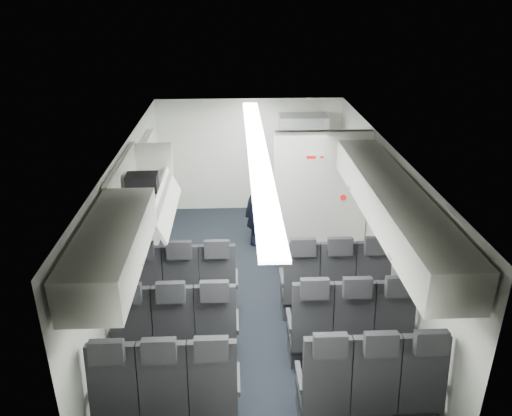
{
  "coord_description": "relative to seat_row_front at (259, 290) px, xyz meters",
  "views": [
    {
      "loc": [
        -0.29,
        -5.98,
        4.0
      ],
      "look_at": [
        0.0,
        0.4,
        1.15
      ],
      "focal_mm": 35.0,
      "sensor_mm": 36.0,
      "label": 1
    }
  ],
  "objects": [
    {
      "name": "seat_row_rear",
      "position": [
        0.0,
        -1.8,
        0.0
      ],
      "size": [
        3.33,
        0.56,
        1.24
      ],
      "color": "black",
      "rests_on": "cabin_shell"
    },
    {
      "name": "papers",
      "position": [
        0.29,
        2.09,
        0.61
      ],
      "size": [
        0.19,
        0.05,
        0.13
      ],
      "primitive_type": "cube",
      "rotation": [
        0.0,
        0.0,
        -0.2
      ],
      "color": "white",
      "rests_on": "flight_attendant"
    },
    {
      "name": "overhead_bin_right_rear",
      "position": [
        1.4,
        -1.47,
        1.46
      ],
      "size": [
        0.53,
        1.8,
        0.4
      ],
      "color": "silver",
      "rests_on": "cabin_shell"
    },
    {
      "name": "bulkhead_partition",
      "position": [
        0.98,
        1.33,
        0.67
      ],
      "size": [
        1.4,
        0.15,
        2.13
      ],
      "color": "silver",
      "rests_on": "cabin_shell"
    },
    {
      "name": "overhead_bin_right_front",
      "position": [
        1.4,
        0.28,
        1.46
      ],
      "size": [
        0.53,
        1.7,
        0.4
      ],
      "color": "silver",
      "rests_on": "cabin_shell"
    },
    {
      "name": "flight_attendant",
      "position": [
        0.1,
        2.14,
        0.47
      ],
      "size": [
        0.62,
        0.74,
        1.75
      ],
      "primitive_type": "imported",
      "rotation": [
        0.0,
        0.0,
        1.21
      ],
      "color": "black",
      "rests_on": "ground"
    },
    {
      "name": "seat_row_mid",
      "position": [
        0.0,
        -0.9,
        0.0
      ],
      "size": [
        3.33,
        0.56,
        1.24
      ],
      "color": "black",
      "rests_on": "cabin_shell"
    },
    {
      "name": "boarding_door",
      "position": [
        -1.64,
        2.09,
        0.55
      ],
      "size": [
        0.12,
        1.27,
        1.86
      ],
      "color": "silver",
      "rests_on": "cabin_shell"
    },
    {
      "name": "overhead_bin_left_front_open",
      "position": [
        -1.44,
        0.28,
        1.33
      ],
      "size": [
        0.64,
        1.7,
        0.72
      ],
      "color": "#9E9E93",
      "rests_on": "cabin_shell"
    },
    {
      "name": "seat_row_front",
      "position": [
        0.0,
        0.0,
        0.0
      ],
      "size": [
        3.33,
        0.56,
        1.24
      ],
      "color": "black",
      "rests_on": "cabin_shell"
    },
    {
      "name": "overhead_bin_left_rear",
      "position": [
        -1.4,
        -1.47,
        1.46
      ],
      "size": [
        0.53,
        1.8,
        0.4
      ],
      "color": "silver",
      "rests_on": "cabin_shell"
    },
    {
      "name": "galley_unit",
      "position": [
        0.95,
        3.25,
        0.55
      ],
      "size": [
        0.85,
        0.52,
        1.9
      ],
      "color": "#939399",
      "rests_on": "cabin_shell"
    },
    {
      "name": "carry_on_bag",
      "position": [
        -1.41,
        0.21,
        1.43
      ],
      "size": [
        0.38,
        0.27,
        0.22
      ],
      "primitive_type": "cube",
      "rotation": [
        0.0,
        0.0,
        0.03
      ],
      "color": "black",
      "rests_on": "overhead_bin_left_front_open"
    },
    {
      "name": "cabin_shell",
      "position": [
        0.0,
        0.53,
        0.72
      ],
      "size": [
        3.41,
        6.01,
        2.16
      ],
      "color": "black",
      "rests_on": "ground"
    }
  ]
}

